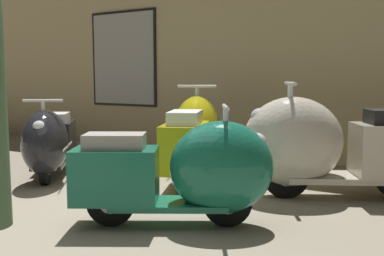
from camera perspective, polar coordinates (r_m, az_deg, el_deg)
name	(u,v)px	position (r m, az deg, el deg)	size (l,w,h in m)	color
ground_plane	(76,229)	(3.58, -15.06, -12.67)	(60.00, 60.00, 0.00)	gray
showroom_back_wall	(257,22)	(6.55, 8.52, 13.63)	(18.00, 0.24, 3.97)	#CCB784
scooter_0	(49,142)	(5.29, -18.28, -1.77)	(1.30, 1.48, 0.94)	black
scooter_1	(194,135)	(5.12, 0.20, -0.97)	(1.15, 1.83, 1.09)	black
scooter_2	(189,171)	(3.42, -0.39, -5.75)	(1.59, 1.17, 0.96)	black
scooter_3	(324,146)	(4.37, 16.97, -2.26)	(1.89, 1.32, 1.13)	black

